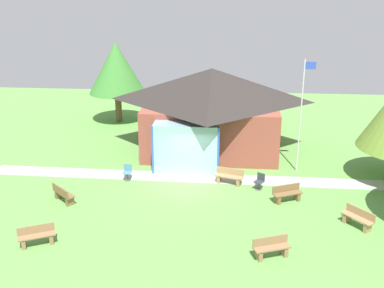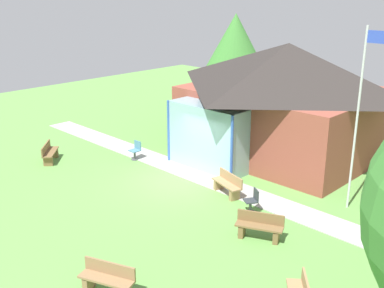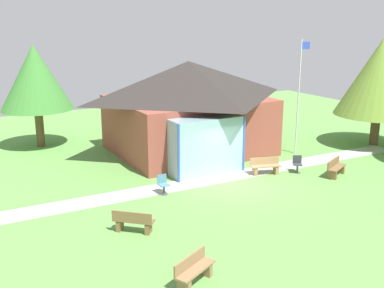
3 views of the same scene
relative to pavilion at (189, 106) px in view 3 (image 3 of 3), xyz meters
name	(u,v)px [view 3 (image 3 of 3)]	position (x,y,z in m)	size (l,w,h in m)	color
ground_plane	(235,185)	(-0.84, -6.02, -2.71)	(44.00, 44.00, 0.00)	#609947
pavilion	(189,106)	(0.00, 0.00, 0.00)	(9.16, 8.67, 5.20)	brown
footpath	(222,177)	(-0.84, -4.90, -2.70)	(22.61, 1.30, 0.03)	#ADADA8
flagpole	(299,93)	(5.17, -3.33, 0.80)	(0.64, 0.08, 6.43)	silver
bench_mid_left	(133,222)	(-6.88, -8.36, -2.31)	(1.40, 1.34, 0.84)	brown
bench_mid_right	(336,168)	(4.18, -7.36, -2.31)	(1.55, 1.02, 0.84)	brown
bench_rear_near_path	(265,167)	(1.30, -5.48, -2.31)	(1.56, 0.85, 0.84)	#9E7A51
bench_front_left	(194,271)	(-6.60, -12.31, -2.31)	(1.54, 1.05, 0.84)	olive
patio_chair_west	(163,185)	(-4.28, -5.43, -2.30)	(0.45, 0.45, 0.86)	teal
patio_chair_lawn_spare	(297,165)	(2.89, -6.03, -2.30)	(0.61, 0.61, 0.86)	#33383D
tree_behind_pavilion_left	(35,78)	(-7.31, 5.41, 1.44)	(4.22, 4.22, 6.07)	brown
tree_east_hedge	(380,77)	(10.65, -4.21, 1.46)	(5.12, 5.12, 6.49)	brown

